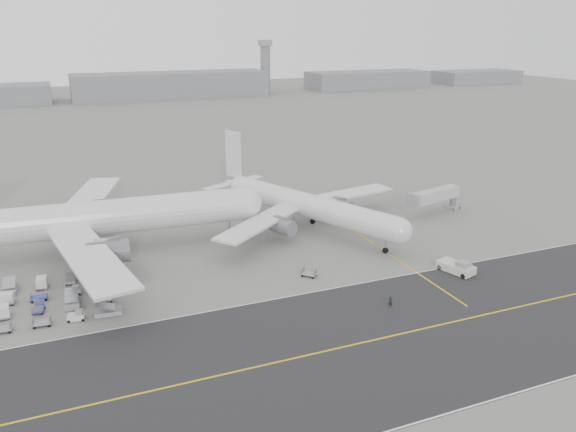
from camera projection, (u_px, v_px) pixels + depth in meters
name	position (u px, v px, depth m)	size (l,w,h in m)	color
ground	(241.00, 298.00, 84.89)	(700.00, 700.00, 0.00)	gray
taxiway	(322.00, 352.00, 70.90)	(220.00, 59.00, 0.03)	#2A2A2D
horizon_buildings	(155.00, 98.00, 323.78)	(520.00, 28.00, 28.00)	gray
control_tower	(265.00, 65.00, 347.89)	(7.00, 7.00, 31.25)	gray
airliner_a	(88.00, 219.00, 100.02)	(64.97, 64.12, 22.40)	silver
airliner_b	(304.00, 204.00, 113.20)	(45.76, 46.88, 17.17)	silver
pushback_tug	(457.00, 267.00, 93.55)	(4.56, 8.06, 2.28)	beige
jet_bridge	(435.00, 197.00, 122.05)	(15.01, 6.03, 5.60)	gray
gse_cluster	(57.00, 303.00, 83.51)	(20.98, 20.23, 1.87)	#98989D
stray_dolly	(309.00, 276.00, 92.33)	(1.48, 2.40, 1.48)	silver
ground_crew_a	(390.00, 302.00, 81.92)	(0.62, 0.41, 1.70)	black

